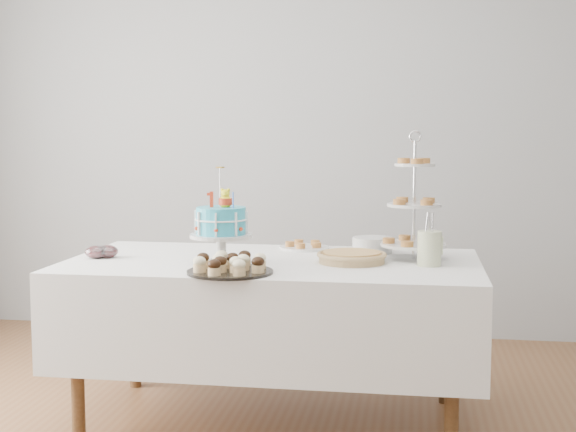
% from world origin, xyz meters
% --- Properties ---
extents(walls, '(5.04, 4.04, 2.70)m').
position_xyz_m(walls, '(0.00, 0.00, 1.35)').
color(walls, '#939598').
rests_on(walls, floor).
extents(table, '(1.92, 1.02, 0.77)m').
position_xyz_m(table, '(0.00, 0.30, 0.54)').
color(table, white).
rests_on(table, floor).
extents(birthday_cake, '(0.29, 0.29, 0.44)m').
position_xyz_m(birthday_cake, '(-0.21, 0.17, 0.89)').
color(birthday_cake, silver).
rests_on(birthday_cake, table).
extents(cupcake_tray, '(0.37, 0.37, 0.08)m').
position_xyz_m(cupcake_tray, '(-0.12, -0.07, 0.81)').
color(cupcake_tray, black).
rests_on(cupcake_tray, table).
extents(pie, '(0.32, 0.32, 0.05)m').
position_xyz_m(pie, '(0.37, 0.28, 0.80)').
color(pie, tan).
rests_on(pie, table).
extents(tiered_stand, '(0.31, 0.31, 0.61)m').
position_xyz_m(tiered_stand, '(0.65, 0.45, 1.02)').
color(tiered_stand, silver).
rests_on(tiered_stand, table).
extents(plate_stack, '(0.20, 0.20, 0.08)m').
position_xyz_m(plate_stack, '(0.45, 0.61, 0.81)').
color(plate_stack, silver).
rests_on(plate_stack, table).
extents(pastry_plate, '(0.26, 0.26, 0.04)m').
position_xyz_m(pastry_plate, '(0.10, 0.69, 0.79)').
color(pastry_plate, silver).
rests_on(pastry_plate, table).
extents(jam_bowl_a, '(0.10, 0.10, 0.06)m').
position_xyz_m(jam_bowl_a, '(-0.84, 0.22, 0.80)').
color(jam_bowl_a, silver).
rests_on(jam_bowl_a, table).
extents(jam_bowl_b, '(0.10, 0.10, 0.06)m').
position_xyz_m(jam_bowl_b, '(-0.80, 0.25, 0.80)').
color(jam_bowl_b, silver).
rests_on(jam_bowl_b, table).
extents(utensil_pitcher, '(0.11, 0.11, 0.24)m').
position_xyz_m(utensil_pitcher, '(0.72, 0.26, 0.86)').
color(utensil_pitcher, '#EFE5CE').
rests_on(utensil_pitcher, table).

